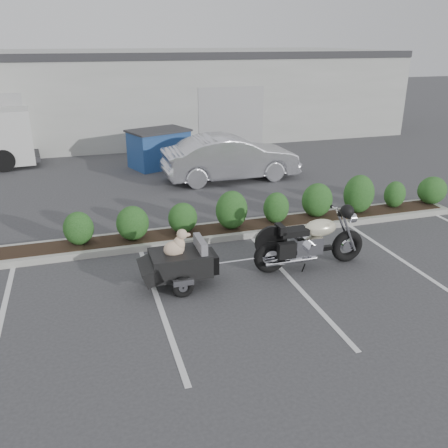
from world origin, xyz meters
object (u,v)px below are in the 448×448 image
object	(u,v)px
dumpster	(159,148)
sedan	(231,158)
motorcycle	(311,242)
pet_trailer	(179,262)

from	to	relation	value
dumpster	sedan	bearing A→B (deg)	-70.25
motorcycle	dumpster	size ratio (longest dim) A/B	1.01
pet_trailer	sedan	size ratio (longest dim) A/B	0.43
pet_trailer	dumpster	size ratio (longest dim) A/B	0.80
motorcycle	pet_trailer	distance (m)	2.79
sedan	motorcycle	bearing A→B (deg)	175.09
motorcycle	pet_trailer	bearing A→B (deg)	179.62
motorcycle	sedan	xyz separation A→B (m)	(0.49, 6.90, 0.18)
motorcycle	dumpster	xyz separation A→B (m)	(-1.54, 9.37, 0.13)
motorcycle	dumpster	bearing A→B (deg)	99.44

